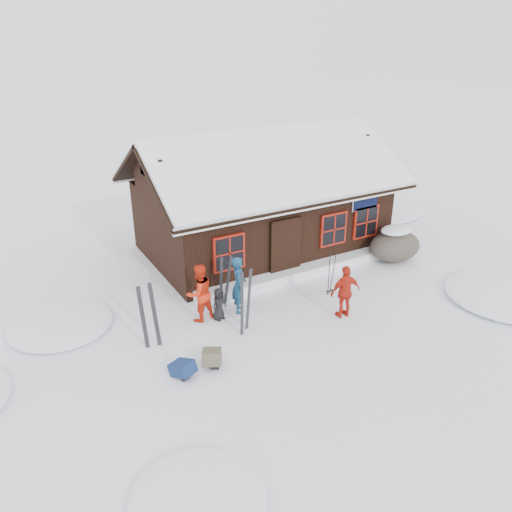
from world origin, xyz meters
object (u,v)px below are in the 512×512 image
(backpack_olive, at_px, (212,359))
(backpack_blue, at_px, (183,371))
(skier_orange_right, at_px, (345,292))
(skier_crouched, at_px, (219,304))
(ski_pair_left, at_px, (245,303))
(ski_poles, at_px, (331,274))
(skier_orange_left, at_px, (199,293))
(skier_teal, at_px, (239,285))
(boulder, at_px, (395,245))

(backpack_olive, bearing_deg, backpack_blue, -149.08)
(skier_orange_right, xyz_separation_m, skier_crouched, (-3.13, 1.60, -0.30))
(ski_pair_left, bearing_deg, ski_poles, -15.92)
(skier_crouched, bearing_deg, backpack_blue, -156.37)
(skier_orange_left, bearing_deg, ski_pair_left, 115.50)
(ski_pair_left, distance_m, backpack_olive, 1.86)
(ski_poles, height_order, backpack_blue, ski_poles)
(skier_orange_right, xyz_separation_m, ski_poles, (0.49, 1.27, -0.13))
(skier_orange_left, xyz_separation_m, skier_crouched, (0.46, -0.25, -0.36))
(skier_teal, height_order, ski_pair_left, ski_pair_left)
(skier_orange_right, height_order, backpack_blue, skier_orange_right)
(ski_poles, bearing_deg, ski_pair_left, -170.43)
(skier_orange_left, distance_m, skier_orange_right, 4.03)
(skier_orange_left, height_order, backpack_olive, skier_orange_left)
(ski_pair_left, height_order, backpack_blue, ski_pair_left)
(skier_orange_left, height_order, boulder, skier_orange_left)
(ski_pair_left, height_order, backpack_olive, ski_pair_left)
(ski_poles, bearing_deg, skier_crouched, 174.72)
(skier_orange_left, relative_size, skier_crouched, 1.75)
(skier_teal, xyz_separation_m, skier_orange_right, (2.43, -1.72, -0.07))
(skier_teal, distance_m, ski_pair_left, 1.05)
(boulder, height_order, ski_poles, ski_poles)
(boulder, relative_size, backpack_blue, 3.46)
(skier_orange_right, height_order, backpack_olive, skier_orange_right)
(boulder, relative_size, ski_poles, 1.38)
(boulder, height_order, backpack_blue, boulder)
(boulder, distance_m, ski_poles, 3.57)
(skier_crouched, xyz_separation_m, ski_pair_left, (0.36, -0.88, 0.38))
(ski_pair_left, height_order, ski_poles, ski_pair_left)
(backpack_blue, bearing_deg, skier_orange_left, 33.71)
(skier_crouched, distance_m, ski_poles, 3.63)
(skier_orange_right, height_order, ski_pair_left, ski_pair_left)
(skier_teal, distance_m, ski_poles, 2.96)
(skier_orange_left, relative_size, boulder, 0.87)
(boulder, bearing_deg, ski_poles, -166.00)
(skier_orange_left, bearing_deg, skier_orange_right, 142.30)
(skier_crouched, bearing_deg, backpack_olive, -142.27)
(boulder, bearing_deg, ski_pair_left, -168.13)
(skier_orange_left, distance_m, backpack_blue, 2.63)
(skier_orange_left, relative_size, ski_poles, 1.21)
(backpack_blue, xyz_separation_m, backpack_olive, (0.77, 0.05, 0.01))
(skier_orange_left, bearing_deg, backpack_olive, 62.92)
(skier_teal, xyz_separation_m, skier_orange_left, (-1.15, 0.13, -0.02))
(skier_orange_right, bearing_deg, skier_orange_left, -19.72)
(skier_orange_left, distance_m, boulder, 7.54)
(boulder, bearing_deg, skier_crouched, -175.73)
(skier_orange_right, distance_m, ski_poles, 1.37)
(skier_orange_right, distance_m, backpack_blue, 5.02)
(skier_crouched, xyz_separation_m, ski_poles, (3.61, -0.33, 0.18))
(ski_poles, xyz_separation_m, backpack_olive, (-4.69, -1.49, -0.49))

